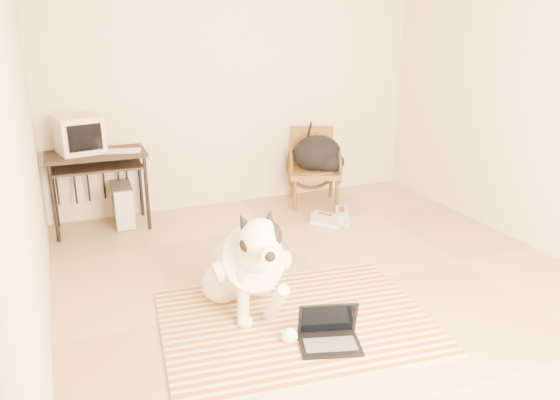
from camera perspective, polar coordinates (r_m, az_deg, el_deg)
floor at (r=4.21m, az=5.73°, el=-9.11°), size 4.50×4.50×0.00m
wall_back at (r=5.84m, az=-4.46°, el=12.64°), size 4.50×0.00×4.50m
wall_left at (r=3.33m, az=-25.64°, el=6.34°), size 0.00×4.50×4.50m
wall_right at (r=5.05m, az=27.07°, el=9.76°), size 0.00×4.50×4.50m
rug at (r=3.76m, az=1.64°, el=-12.55°), size 1.90×1.53×0.02m
dog at (r=3.76m, az=-3.47°, el=-6.91°), size 0.56×1.16×0.84m
laptop at (r=3.50m, az=5.14°, el=-13.77°), size 0.43×0.36×0.26m
computer_desk at (r=5.40m, az=-18.59°, el=3.61°), size 0.91×0.51×0.75m
crt_monitor at (r=5.39m, az=-20.23°, el=6.45°), size 0.45×0.44×0.34m
desk_keyboard at (r=5.32m, az=-16.19°, el=4.95°), size 0.36×0.20×0.02m
pc_tower at (r=5.57m, az=-16.08°, el=-0.45°), size 0.20×0.44×0.41m
rattan_chair at (r=5.94m, az=3.53°, el=3.51°), size 0.68×0.66×0.81m
backpack at (r=5.85m, az=4.15°, el=4.70°), size 0.53×0.46×0.39m
sneaker_left at (r=5.40m, az=4.92°, el=-2.09°), size 0.28×0.32×0.11m
sneaker_right at (r=5.52m, az=6.46°, el=-1.65°), size 0.26×0.35×0.12m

